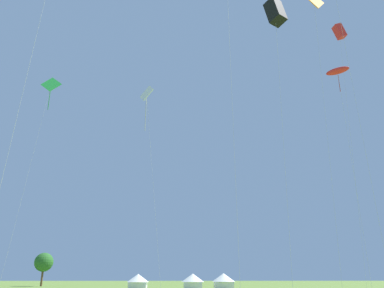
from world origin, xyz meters
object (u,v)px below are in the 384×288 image
object	(u,v)px
kite_red_box	(339,32)
kite_black_box	(275,12)
kite_red_parafoil	(338,71)
kite_white_diamond	(147,97)
kite_green_diamond	(51,87)
festival_tent_center	(224,280)
festival_tent_left	(193,280)
tree_distant_right	(44,262)
festival_tent_right	(138,281)
kite_orange_diamond	(314,1)

from	to	relation	value
kite_red_box	kite_black_box	distance (m)	23.98
kite_red_parafoil	kite_white_diamond	distance (m)	22.16
kite_green_diamond	kite_white_diamond	world-z (taller)	kite_green_diamond
kite_black_box	festival_tent_center	world-z (taller)	kite_black_box
kite_red_box	kite_white_diamond	bearing A→B (deg)	-175.79
kite_red_box	festival_tent_left	distance (m)	47.17
kite_red_box	tree_distant_right	bearing A→B (deg)	137.76
festival_tent_right	kite_black_box	bearing A→B (deg)	-70.87
kite_red_box	kite_orange_diamond	bearing A→B (deg)	-126.16
kite_red_parafoil	kite_white_diamond	xyz separation A→B (m)	(-21.33, 5.99, -0.42)
kite_red_box	kite_black_box	bearing A→B (deg)	-129.24
kite_red_box	festival_tent_center	size ratio (longest dim) A/B	8.64
festival_tent_center	festival_tent_right	bearing A→B (deg)	180.00
festival_tent_center	kite_green_diamond	bearing A→B (deg)	-130.76
kite_white_diamond	tree_distant_right	distance (m)	59.37
kite_red_parafoil	kite_white_diamond	bearing A→B (deg)	164.31
kite_red_parafoil	kite_red_box	bearing A→B (deg)	58.97
kite_green_diamond	festival_tent_right	world-z (taller)	kite_green_diamond
kite_black_box	kite_green_diamond	world-z (taller)	kite_green_diamond
kite_white_diamond	kite_red_box	bearing A→B (deg)	4.21
kite_white_diamond	festival_tent_left	world-z (taller)	kite_white_diamond
kite_orange_diamond	festival_tent_left	xyz separation A→B (m)	(-12.27, 37.68, -29.59)
festival_tent_right	festival_tent_center	size ratio (longest dim) A/B	0.95
festival_tent_center	kite_orange_diamond	bearing A→B (deg)	-79.83
kite_red_box	kite_white_diamond	xyz separation A→B (m)	(-26.09, -1.92, -11.26)
festival_tent_left	festival_tent_center	bearing A→B (deg)	0.00
kite_red_parafoil	kite_green_diamond	distance (m)	34.46
kite_black_box	festival_tent_center	distance (m)	49.96
festival_tent_right	festival_tent_center	distance (m)	15.23
kite_green_diamond	kite_red_box	bearing A→B (deg)	0.75
tree_distant_right	kite_red_box	bearing A→B (deg)	-42.24
kite_red_box	festival_tent_center	bearing A→B (deg)	116.64
kite_red_parafoil	kite_orange_diamond	size ratio (longest dim) A/B	0.72
festival_tent_right	festival_tent_center	bearing A→B (deg)	0.00
festival_tent_center	tree_distant_right	distance (m)	43.98
kite_red_parafoil	kite_orange_diamond	world-z (taller)	kite_orange_diamond
kite_black_box	tree_distant_right	xyz separation A→B (m)	(-39.15, 64.80, -18.78)
festival_tent_right	festival_tent_left	world-z (taller)	festival_tent_left
kite_green_diamond	tree_distant_right	world-z (taller)	kite_green_diamond
kite_red_box	festival_tent_left	bearing A→B (deg)	124.98
kite_orange_diamond	festival_tent_right	xyz separation A→B (m)	(-21.99, 37.68, -29.62)
festival_tent_right	tree_distant_right	world-z (taller)	tree_distant_right
festival_tent_right	tree_distant_right	size ratio (longest dim) A/B	0.54
kite_orange_diamond	festival_tent_right	size ratio (longest dim) A/B	8.42
festival_tent_center	tree_distant_right	bearing A→B (deg)	152.59
kite_red_box	kite_orange_diamond	world-z (taller)	kite_red_box
kite_red_parafoil	kite_green_diamond	xyz separation A→B (m)	(-33.62, 7.41, 1.40)
kite_black_box	kite_orange_diamond	xyz separation A→B (m)	(6.51, 6.94, 7.09)
kite_orange_diamond	tree_distant_right	xyz separation A→B (m)	(-45.66, 57.86, -25.87)
kite_red_parafoil	tree_distant_right	world-z (taller)	kite_red_parafoil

